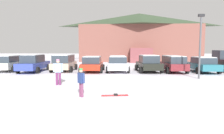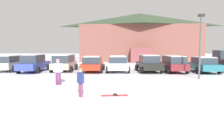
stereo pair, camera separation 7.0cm
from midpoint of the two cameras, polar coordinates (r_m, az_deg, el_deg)
The scene contains 14 objects.
ground at distance 8.34m, azimuth -4.04°, elevation -11.13°, with size 160.00×160.00×0.00m, color white.
ski_lodge at distance 37.74m, azimuth 7.66°, elevation 8.48°, with size 21.82×9.98×8.73m.
parked_silver_wagon at distance 23.27m, azimuth -27.26°, elevation 1.15°, with size 2.29×4.27×1.64m.
parked_blue_hatchback at distance 21.56m, azimuth -21.57°, elevation 1.05°, with size 2.14×4.80×1.76m.
parked_beige_suv at distance 21.22m, azimuth -13.63°, elevation 1.34°, with size 2.24×4.20×1.72m.
parked_red_sedan at distance 20.16m, azimuth -5.74°, elevation 0.90°, with size 2.25×4.25×1.57m.
parked_white_suv at distance 20.20m, azimuth 1.53°, elevation 1.14°, with size 2.29×4.46×1.60m.
parked_black_sedan at distance 20.22m, azimuth 10.30°, elevation 1.00°, with size 2.48×4.15×1.70m.
parked_maroon_van at distance 20.59m, azimuth 16.99°, elevation 1.03°, with size 2.20×4.24×1.64m.
parked_teal_hatchback at distance 21.47m, azimuth 24.35°, elevation 0.69°, with size 2.27×4.45×1.53m.
skier_adult_in_blue_parka at distance 13.28m, azimuth -15.28°, elevation -0.96°, with size 0.61×0.31×1.67m.
skier_teen_in_navy_coat at distance 9.80m, azimuth -9.01°, elevation -3.92°, with size 0.38×0.41×1.41m.
pair_of_skis at distance 10.09m, azimuth 0.68°, elevation -8.07°, with size 1.37×0.43×0.08m.
lamp_post at distance 16.84m, azimuth 23.79°, elevation 6.46°, with size 0.44×0.24×4.95m.
Camera 1 is at (0.76, -7.96, 2.37)m, focal length 32.00 mm.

